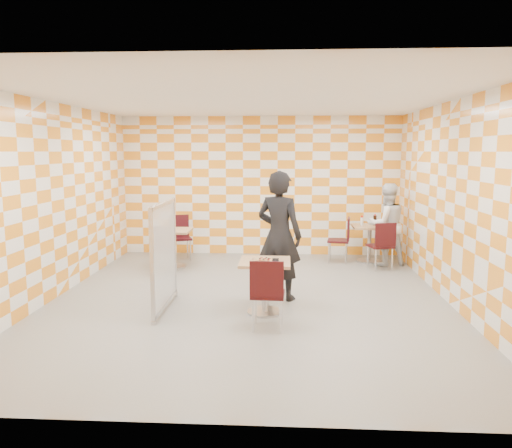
# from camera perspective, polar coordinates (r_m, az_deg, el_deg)

# --- Properties ---
(room_shell) EXTENTS (7.00, 7.00, 7.00)m
(room_shell) POSITION_cam_1_polar(r_m,az_deg,el_deg) (7.94, -0.58, 2.87)
(room_shell) COLOR gray
(room_shell) RESTS_ON ground
(main_table) EXTENTS (0.70, 0.70, 0.75)m
(main_table) POSITION_cam_1_polar(r_m,az_deg,el_deg) (6.99, 1.03, -6.15)
(main_table) COLOR tan
(main_table) RESTS_ON ground
(second_table) EXTENTS (0.70, 0.70, 0.75)m
(second_table) POSITION_cam_1_polar(r_m,az_deg,el_deg) (10.47, 12.84, -1.48)
(second_table) COLOR tan
(second_table) RESTS_ON ground
(empty_table) EXTENTS (0.70, 0.70, 0.75)m
(empty_table) POSITION_cam_1_polar(r_m,az_deg,el_deg) (9.83, -9.49, -2.01)
(empty_table) COLOR tan
(empty_table) RESTS_ON ground
(chair_main_front) EXTENTS (0.44, 0.45, 0.92)m
(chair_main_front) POSITION_cam_1_polar(r_m,az_deg,el_deg) (6.29, 1.30, -7.46)
(chair_main_front) COLOR #340A0F
(chair_main_front) RESTS_ON ground
(chair_second_front) EXTENTS (0.52, 0.53, 0.92)m
(chair_second_front) POSITION_cam_1_polar(r_m,az_deg,el_deg) (9.77, 14.27, -2.02)
(chair_second_front) COLOR #340A0F
(chair_second_front) RESTS_ON ground
(chair_second_side) EXTENTS (0.49, 0.48, 0.92)m
(chair_second_side) POSITION_cam_1_polar(r_m,az_deg,el_deg) (10.26, 9.91, -1.40)
(chair_second_side) COLOR #340A0F
(chair_second_side) RESTS_ON ground
(chair_empty_near) EXTENTS (0.51, 0.52, 0.92)m
(chair_empty_near) POSITION_cam_1_polar(r_m,az_deg,el_deg) (9.26, -10.54, -2.47)
(chair_empty_near) COLOR #340A0F
(chair_empty_near) RESTS_ON ground
(chair_empty_far) EXTENTS (0.55, 0.55, 0.92)m
(chair_empty_far) POSITION_cam_1_polar(r_m,az_deg,el_deg) (10.59, -8.70, -1.07)
(chair_empty_far) COLOR #340A0F
(chair_empty_far) RESTS_ON ground
(partition) EXTENTS (0.08, 1.38, 1.55)m
(partition) POSITION_cam_1_polar(r_m,az_deg,el_deg) (7.20, -10.45, -3.56)
(partition) COLOR white
(partition) RESTS_ON ground
(man_dark) EXTENTS (0.85, 0.73, 1.97)m
(man_dark) POSITION_cam_1_polar(r_m,az_deg,el_deg) (7.59, 2.68, -1.33)
(man_dark) COLOR black
(man_dark) RESTS_ON ground
(man_white) EXTENTS (0.92, 0.80, 1.63)m
(man_white) POSITION_cam_1_polar(r_m,az_deg,el_deg) (10.19, 14.68, -0.06)
(man_white) COLOR white
(man_white) RESTS_ON ground
(pizza_on_foil) EXTENTS (0.40, 0.40, 0.04)m
(pizza_on_foil) POSITION_cam_1_polar(r_m,az_deg,el_deg) (6.91, 1.03, -4.11)
(pizza_on_foil) COLOR silver
(pizza_on_foil) RESTS_ON main_table
(sport_bottle) EXTENTS (0.06, 0.06, 0.20)m
(sport_bottle) POSITION_cam_1_polar(r_m,az_deg,el_deg) (10.43, 12.00, 0.34)
(sport_bottle) COLOR white
(sport_bottle) RESTS_ON second_table
(soda_bottle) EXTENTS (0.07, 0.07, 0.23)m
(soda_bottle) POSITION_cam_1_polar(r_m,az_deg,el_deg) (10.50, 13.43, 0.43)
(soda_bottle) COLOR black
(soda_bottle) RESTS_ON second_table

